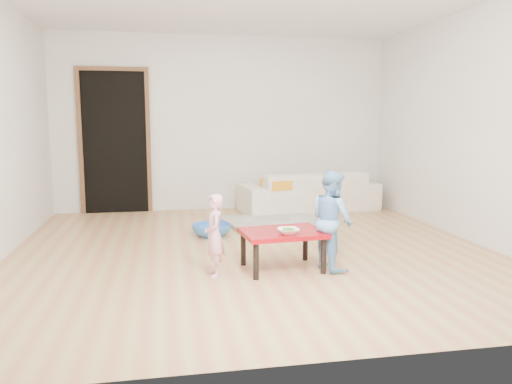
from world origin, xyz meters
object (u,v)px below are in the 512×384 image
object	(u,v)px
sofa	(309,191)
basin	(212,230)
red_table	(282,250)
child_blue	(332,220)
child_pink	(214,235)
bowl	(288,231)

from	to	relation	value
sofa	basin	bearing A→B (deg)	32.64
sofa	red_table	world-z (taller)	sofa
red_table	basin	size ratio (longest dim) A/B	1.58
child_blue	basin	distance (m)	1.80
sofa	red_table	xyz separation A→B (m)	(-1.07, -2.77, -0.12)
sofa	red_table	distance (m)	2.97
sofa	basin	size ratio (longest dim) A/B	4.43
child_pink	child_blue	size ratio (longest dim) A/B	0.79
red_table	child_blue	distance (m)	0.53
child_pink	basin	size ratio (longest dim) A/B	1.58
red_table	child_blue	size ratio (longest dim) A/B	0.79
red_table	child_pink	size ratio (longest dim) A/B	1.00
bowl	child_pink	xyz separation A→B (m)	(-0.66, 0.06, -0.02)
red_table	bowl	xyz separation A→B (m)	(0.02, -0.13, 0.21)
red_table	basin	xyz separation A→B (m)	(-0.52, 1.41, -0.11)
sofa	bowl	xyz separation A→B (m)	(-1.04, -2.90, 0.09)
child_pink	sofa	bearing A→B (deg)	146.74
sofa	red_table	bearing A→B (deg)	61.06
bowl	child_blue	distance (m)	0.44
bowl	basin	distance (m)	1.67
bowl	sofa	bearing A→B (deg)	70.21
child_blue	basin	size ratio (longest dim) A/B	1.99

